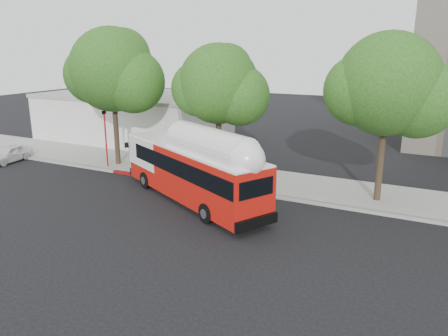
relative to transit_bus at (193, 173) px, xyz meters
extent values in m
plane|color=black|center=(0.18, -1.31, -1.65)|extent=(120.00, 120.00, 0.00)
cube|color=gray|center=(0.18, 5.19, -1.58)|extent=(60.00, 5.00, 0.15)
cube|color=gray|center=(0.18, 2.59, -1.58)|extent=(60.00, 0.30, 0.15)
cube|color=maroon|center=(-2.82, 2.59, -1.57)|extent=(10.00, 0.32, 0.16)
cylinder|color=#2D2116|center=(-8.82, 4.19, 1.39)|extent=(0.36, 0.36, 6.08)
sphere|color=#1C4C15|center=(-8.82, 4.19, 5.19)|extent=(5.80, 5.80, 5.80)
sphere|color=#1C4C15|center=(-7.22, 4.39, 4.43)|extent=(4.35, 4.35, 4.35)
cylinder|color=#2D2116|center=(-0.82, 4.69, 1.07)|extent=(0.36, 0.36, 5.44)
sphere|color=#1C4C15|center=(-0.82, 4.69, 4.47)|extent=(5.00, 5.00, 5.00)
sphere|color=#1C4C15|center=(0.56, 4.89, 3.79)|extent=(3.75, 3.75, 3.75)
cylinder|color=#2D2116|center=(9.18, 4.49, 1.23)|extent=(0.36, 0.36, 5.76)
sphere|color=#1C4C15|center=(9.18, 4.49, 4.83)|extent=(5.40, 5.40, 5.40)
sphere|color=#1C4C15|center=(10.67, 4.69, 4.11)|extent=(4.05, 4.05, 4.05)
cube|color=silver|center=(-13.82, 12.69, 0.35)|extent=(16.00, 10.00, 4.00)
cube|color=gray|center=(-13.82, 12.69, 2.45)|extent=(16.20, 10.20, 0.30)
cube|color=red|center=(-0.07, 0.04, 0.01)|extent=(10.95, 7.30, 2.68)
cube|color=black|center=(0.33, -0.18, 0.57)|extent=(9.99, 6.84, 0.88)
cube|color=white|center=(-0.07, 0.04, 1.39)|extent=(10.91, 7.24, 0.09)
cube|color=white|center=(1.56, -0.82, 1.63)|extent=(6.10, 4.40, 0.51)
cube|color=black|center=(-5.44, 2.86, -1.19)|extent=(1.43, 1.82, 0.06)
imported|color=navy|center=(-5.44, 2.86, -0.75)|extent=(1.23, 1.66, 0.83)
imported|color=silver|center=(-16.77, 1.30, -1.04)|extent=(3.75, 1.85, 1.23)
cylinder|color=red|center=(-8.97, 3.23, 0.29)|extent=(0.12, 0.12, 3.89)
cube|color=black|center=(-8.97, 3.23, 2.34)|extent=(0.05, 0.39, 0.24)
camera|label=1|loc=(11.91, -19.79, 6.64)|focal=35.00mm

